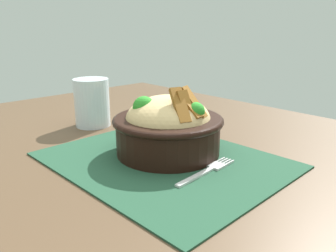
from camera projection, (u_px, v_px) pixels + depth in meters
The scene contains 5 objects.
table at pixel (168, 193), 0.59m from camera, with size 1.33×0.97×0.76m.
placemat at pixel (165, 160), 0.58m from camera, with size 0.39×0.31×0.00m, color #1E422D.
bowl at pixel (168, 127), 0.60m from camera, with size 0.20×0.20×0.12m.
fork at pixel (208, 170), 0.53m from camera, with size 0.02×0.14×0.00m.
drinking_glass at pixel (92, 106), 0.77m from camera, with size 0.08×0.08×0.11m.
Camera 1 is at (0.39, -0.36, 0.98)m, focal length 36.30 mm.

